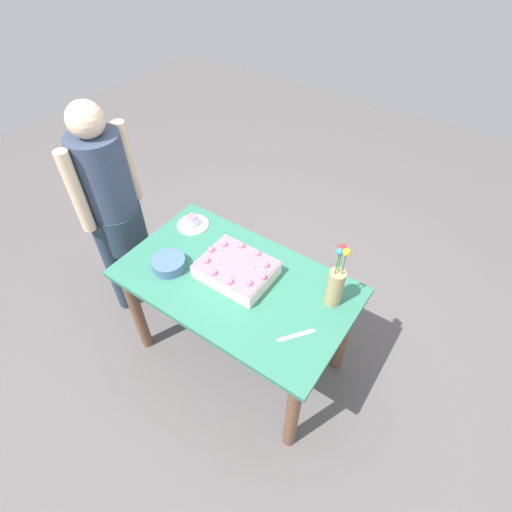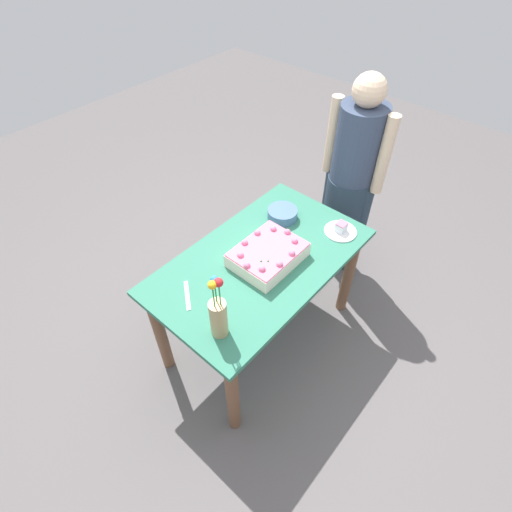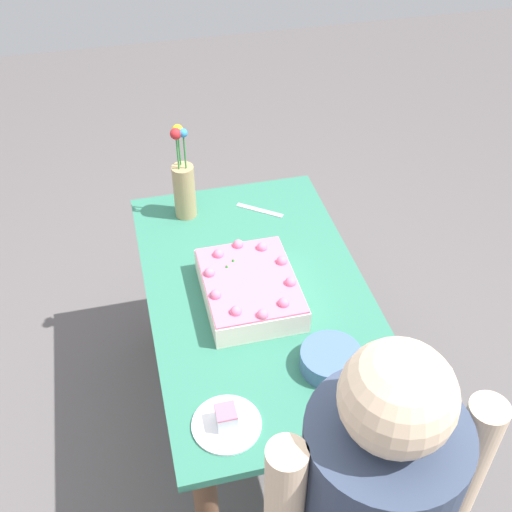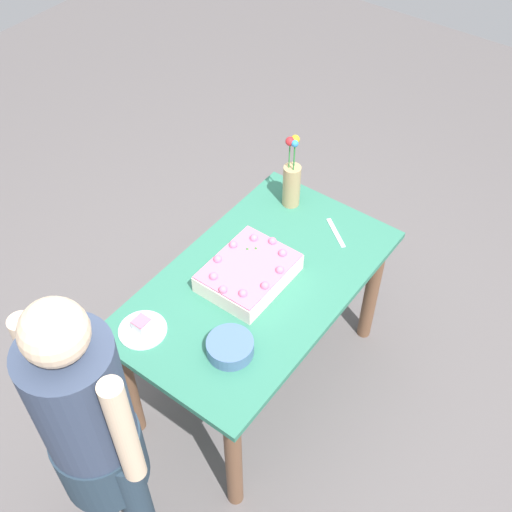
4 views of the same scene
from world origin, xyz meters
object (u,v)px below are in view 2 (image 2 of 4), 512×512
Objects in this scene: sheet_cake at (268,254)px; flower_vase at (218,315)px; cake_knife at (187,295)px; serving_plate_with_slice at (341,230)px; person_standing at (353,170)px; fruit_bowl at (282,214)px.

sheet_cake is 0.53m from flower_vase.
cake_knife is at bearing -99.05° from flower_vase.
serving_plate_with_slice is 1.01× the size of cake_knife.
serving_plate_with_slice is at bearing 108.01° from cake_knife.
sheet_cake is 0.26× the size of person_standing.
flower_vase is 2.08× the size of fruit_bowl.
sheet_cake is 0.92m from person_standing.
cake_knife is at bearing -4.56° from person_standing.
person_standing reaches higher than cake_knife.
flower_vase is at bearing 28.21° from cake_knife.
sheet_cake reaches higher than fruit_bowl.
sheet_cake is at bearing 2.43° from person_standing.
cake_knife is at bearing -17.84° from sheet_cake.
cake_knife is 1.04× the size of fruit_bowl.
fruit_bowl is at bearing -153.80° from sheet_cake.
flower_vase is (0.98, -0.04, 0.12)m from serving_plate_with_slice.
person_standing is (-0.92, -0.04, 0.07)m from sheet_cake.
flower_vase is at bearing 6.87° from person_standing.
person_standing is (-1.38, 0.11, 0.11)m from cake_knife.
flower_vase reaches higher than sheet_cake.
serving_plate_with_slice is 1.05× the size of fruit_bowl.
serving_plate_with_slice is 0.99m from cake_knife.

